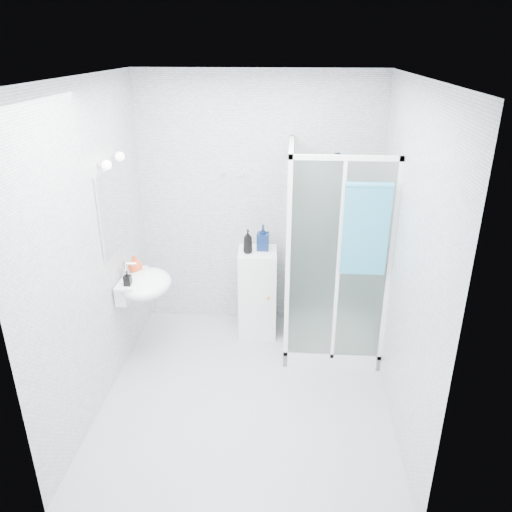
# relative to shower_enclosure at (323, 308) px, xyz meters

# --- Properties ---
(room) EXTENTS (2.40, 2.60, 2.60)m
(room) POSITION_rel_shower_enclosure_xyz_m (-0.67, -0.77, 0.85)
(room) COLOR silver
(room) RESTS_ON ground
(shower_enclosure) EXTENTS (0.90, 0.95, 2.00)m
(shower_enclosure) POSITION_rel_shower_enclosure_xyz_m (0.00, 0.00, 0.00)
(shower_enclosure) COLOR white
(shower_enclosure) RESTS_ON ground
(wall_basin) EXTENTS (0.46, 0.56, 0.35)m
(wall_basin) POSITION_rel_shower_enclosure_xyz_m (-1.66, -0.32, 0.35)
(wall_basin) COLOR white
(wall_basin) RESTS_ON ground
(mirror) EXTENTS (0.02, 0.60, 0.70)m
(mirror) POSITION_rel_shower_enclosure_xyz_m (-1.85, -0.32, 1.05)
(mirror) COLOR white
(mirror) RESTS_ON room
(vanity_lights) EXTENTS (0.10, 0.40, 0.08)m
(vanity_lights) POSITION_rel_shower_enclosure_xyz_m (-1.80, -0.32, 1.47)
(vanity_lights) COLOR silver
(vanity_lights) RESTS_ON room
(wall_hooks) EXTENTS (0.23, 0.06, 0.03)m
(wall_hooks) POSITION_rel_shower_enclosure_xyz_m (-0.92, 0.49, 1.17)
(wall_hooks) COLOR silver
(wall_hooks) RESTS_ON room
(storage_cabinet) EXTENTS (0.40, 0.42, 0.92)m
(storage_cabinet) POSITION_rel_shower_enclosure_xyz_m (-0.66, 0.24, 0.01)
(storage_cabinet) COLOR white
(storage_cabinet) RESTS_ON ground
(hand_towel) EXTENTS (0.37, 0.05, 0.79)m
(hand_towel) POSITION_rel_shower_enclosure_xyz_m (0.28, -0.40, 0.98)
(hand_towel) COLOR teal
(hand_towel) RESTS_ON shower_enclosure
(shampoo_bottle_a) EXTENTS (0.12, 0.12, 0.24)m
(shampoo_bottle_a) POSITION_rel_shower_enclosure_xyz_m (-0.75, 0.20, 0.59)
(shampoo_bottle_a) COLOR black
(shampoo_bottle_a) RESTS_ON storage_cabinet
(shampoo_bottle_b) EXTENTS (0.12, 0.12, 0.26)m
(shampoo_bottle_b) POSITION_rel_shower_enclosure_xyz_m (-0.61, 0.29, 0.60)
(shampoo_bottle_b) COLOR #0C1E4C
(shampoo_bottle_b) RESTS_ON storage_cabinet
(soap_dispenser_orange) EXTENTS (0.16, 0.16, 0.17)m
(soap_dispenser_orange) POSITION_rel_shower_enclosure_xyz_m (-1.75, -0.21, 0.50)
(soap_dispenser_orange) COLOR #EA461B
(soap_dispenser_orange) RESTS_ON wall_basin
(soap_dispenser_black) EXTENTS (0.06, 0.06, 0.14)m
(soap_dispenser_black) POSITION_rel_shower_enclosure_xyz_m (-1.73, -0.48, 0.48)
(soap_dispenser_black) COLOR black
(soap_dispenser_black) RESTS_ON wall_basin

